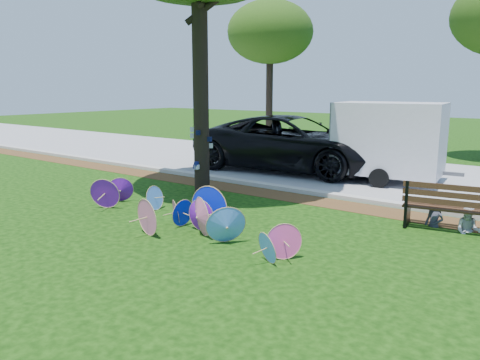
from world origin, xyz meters
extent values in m
plane|color=black|center=(0.00, 0.00, 0.00)|extent=(90.00, 90.00, 0.00)
cube|color=#472D16|center=(0.00, 4.50, 0.01)|extent=(90.00, 1.00, 0.01)
cube|color=#B7B5AD|center=(0.00, 5.20, 0.06)|extent=(90.00, 0.30, 0.12)
cube|color=gray|center=(0.00, 9.35, 0.01)|extent=(90.00, 8.00, 0.01)
cylinder|color=black|center=(-1.96, 3.45, 3.17)|extent=(0.44, 0.44, 6.33)
cone|color=purple|center=(-2.95, 1.29, 0.35)|extent=(0.65, 0.68, 0.70)
cone|color=#D56192|center=(0.69, 0.37, 0.41)|extent=(0.82, 0.57, 0.84)
cone|color=#D56192|center=(-0.19, -0.21, 0.39)|extent=(0.80, 0.34, 0.79)
cone|color=#0921D0|center=(0.50, 0.95, 0.47)|extent=(0.96, 0.25, 0.95)
cone|color=#D56192|center=(-0.27, 0.70, 0.29)|extent=(0.57, 0.46, 0.58)
cone|color=#FF479A|center=(2.74, 0.30, 0.33)|extent=(0.55, 0.58, 0.67)
cone|color=#4F8DFA|center=(-1.66, 1.27, 0.31)|extent=(0.28, 0.64, 0.63)
cone|color=#4F8DFA|center=(1.46, 0.28, 0.40)|extent=(0.77, 0.84, 0.81)
cone|color=#4F8DFA|center=(2.67, -0.05, 0.29)|extent=(0.62, 0.46, 0.59)
cone|color=#0921D0|center=(-0.11, 0.66, 0.31)|extent=(0.19, 0.63, 0.62)
cone|color=purple|center=(0.49, 0.59, 0.35)|extent=(0.70, 0.11, 0.70)
cone|color=purple|center=(-2.73, 0.65, 0.40)|extent=(0.83, 0.60, 0.80)
imported|color=black|center=(-1.79, 8.27, 1.00)|extent=(7.52, 4.03, 2.01)
cube|color=silver|center=(1.80, 8.22, 1.43)|extent=(3.42, 2.38, 2.85)
imported|color=#3E4054|center=(4.37, 3.97, 0.57)|extent=(0.47, 0.37, 1.15)
imported|color=silver|center=(5.07, 3.97, 0.55)|extent=(0.58, 0.49, 1.09)
cylinder|color=black|center=(-6.79, 14.30, 2.50)|extent=(0.36, 0.36, 5.00)
ellipsoid|color=#173B0D|center=(-6.79, 14.30, 5.80)|extent=(4.40, 4.40, 3.20)
camera|label=1|loc=(6.89, -6.54, 3.01)|focal=35.00mm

